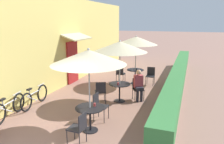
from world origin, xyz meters
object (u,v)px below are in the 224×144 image
cafe_chair_near_left (99,104)px  cafe_chair_near_right (79,126)px  coffee_cup_far (136,69)px  patio_table_near (90,113)px  bicycle_leaning (9,108)px  cafe_chair_far_left (151,75)px  bicycle_second (35,97)px  cafe_chair_mid_left (138,87)px  cafe_chair_mid_right (101,90)px  patio_table_mid (120,88)px  cafe_chair_far_right (120,73)px  coffee_cup_near (95,105)px  seated_patron_mid_left (139,84)px  coffee_cup_mid (118,84)px  patio_umbrella_far (136,41)px  patio_umbrella_near (89,57)px  patio_table_far (135,73)px  patio_umbrella_mid (120,47)px

cafe_chair_near_left → cafe_chair_near_right: size_ratio=1.00×
coffee_cup_far → patio_table_near: bearing=-90.8°
bicycle_leaning → cafe_chair_far_left: bearing=46.1°
bicycle_leaning → bicycle_second: 1.13m
cafe_chair_mid_left → cafe_chair_mid_right: size_ratio=1.00×
patio_table_mid → coffee_cup_far: 2.58m
patio_table_near → cafe_chair_near_right: bearing=-85.7°
patio_table_near → cafe_chair_far_right: 5.12m
coffee_cup_near → cafe_chair_far_left: size_ratio=0.10×
cafe_chair_far_left → cafe_chair_far_right: size_ratio=1.00×
patio_table_near → seated_patron_mid_left: seated_patron_mid_left is taller
coffee_cup_mid → cafe_chair_mid_left: bearing=43.8°
cafe_chair_mid_left → coffee_cup_far: (-0.60, 2.13, 0.25)m
cafe_chair_near_left → patio_umbrella_far: size_ratio=0.36×
seated_patron_mid_left → coffee_cup_mid: size_ratio=13.89×
patio_umbrella_near → coffee_cup_far: size_ratio=26.81×
cafe_chair_mid_left → cafe_chair_mid_right: 1.52m
coffee_cup_mid → bicycle_second: (-2.81, -1.39, -0.42)m
patio_table_far → bicycle_leaning: size_ratio=0.50×
coffee_cup_near → patio_umbrella_far: bearing=90.9°
bicycle_leaning → bicycle_second: bearing=75.5°
cafe_chair_far_right → bicycle_second: size_ratio=0.51×
cafe_chair_far_left → coffee_cup_far: 0.75m
cafe_chair_mid_right → patio_table_near: bearing=-104.6°
patio_table_near → cafe_chair_mid_right: (-0.57, 2.09, -0.03)m
coffee_cup_near → seated_patron_mid_left: (0.64, 2.75, -0.08)m
seated_patron_mid_left → coffee_cup_far: bearing=-103.5°
patio_table_mid → bicycle_second: size_ratio=0.49×
cafe_chair_near_right → cafe_chair_far_right: (-0.81, 5.83, 0.00)m
cafe_chair_near_right → patio_umbrella_mid: patio_umbrella_mid is taller
patio_umbrella_far → coffee_cup_far: (0.06, -0.05, -1.40)m
cafe_chair_near_right → patio_umbrella_mid: bearing=1.5°
patio_umbrella_near → cafe_chair_far_left: patio_umbrella_near is taller
seated_patron_mid_left → bicycle_leaning: (-3.58, -3.02, -0.34)m
patio_umbrella_near → cafe_chair_mid_right: bearing=105.2°
cafe_chair_near_right → cafe_chair_far_left: bearing=-5.3°
patio_table_far → cafe_chair_far_right: size_ratio=0.96×
cafe_chair_near_left → patio_table_mid: cafe_chair_near_left is taller
cafe_chair_near_right → bicycle_leaning: bearing=79.5°
cafe_chair_near_right → patio_table_mid: (-0.01, 3.29, 0.03)m
patio_table_far → patio_table_near: bearing=-90.1°
cafe_chair_near_left → patio_table_far: cafe_chair_near_left is taller
cafe_chair_near_right → patio_table_far: size_ratio=1.04×
patio_umbrella_mid → bicycle_second: 3.69m
patio_umbrella_mid → cafe_chair_mid_right: 1.82m
patio_table_mid → patio_umbrella_mid: patio_umbrella_mid is taller
cafe_chair_mid_left → seated_patron_mid_left: seated_patron_mid_left is taller
seated_patron_mid_left → patio_umbrella_far: (-0.72, 2.28, 1.48)m
cafe_chair_far_left → cafe_chair_far_right: 1.52m
patio_table_near → cafe_chair_mid_right: 2.16m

